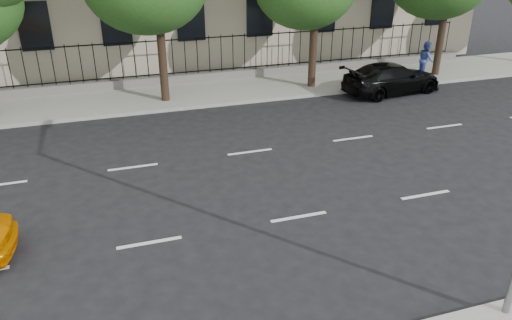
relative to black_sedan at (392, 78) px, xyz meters
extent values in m
plane|color=black|center=(-8.31, -11.49, -0.71)|extent=(120.00, 120.00, 0.00)
cube|color=gray|center=(-8.31, 2.51, -0.63)|extent=(60.00, 4.00, 0.15)
cube|color=slate|center=(-8.31, 4.21, -0.36)|extent=(30.00, 0.50, 0.40)
cube|color=black|center=(-8.31, 4.21, -0.06)|extent=(28.80, 0.05, 0.05)
cube|color=black|center=(-8.31, 4.21, 1.54)|extent=(28.80, 0.05, 0.05)
cylinder|color=#382619|center=(-10.31, 1.71, 1.10)|extent=(0.36, 0.36, 3.32)
cylinder|color=#382619|center=(-3.31, 1.71, 0.98)|extent=(0.36, 0.36, 3.08)
cylinder|color=#382619|center=(3.69, 1.71, 1.05)|extent=(0.36, 0.36, 3.22)
imported|color=black|center=(0.00, 0.00, 0.00)|extent=(5.10, 2.60, 1.42)
imported|color=#344B99|center=(2.80, 1.45, 0.34)|extent=(0.93, 1.05, 1.80)
camera|label=1|loc=(-12.93, -19.64, 6.43)|focal=35.00mm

